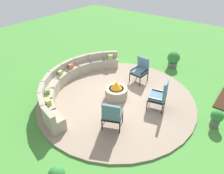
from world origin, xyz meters
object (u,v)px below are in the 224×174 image
Objects in this scene: lounge_chair_front_left at (112,114)px; lounge_chair_front_right at (160,95)px; fire_pit at (116,92)px; potted_plant_0 at (173,59)px; curved_stone_bench at (71,80)px; lounge_chair_back_left at (140,69)px; potted_plant_2 at (217,118)px.

lounge_chair_front_right is at bearing 42.90° from lounge_chair_front_left.
potted_plant_0 reaches higher than fire_pit.
lounge_chair_front_right is 1.43× the size of potted_plant_0.
curved_stone_bench is 2.85m from lounge_chair_back_left.
lounge_chair_front_left is at bearing -177.04° from potted_plant_0.
potted_plant_2 is at bearing 14.54° from lounge_chair_front_left.
potted_plant_0 is 4.03m from potted_plant_2.
lounge_chair_back_left is (2.09, -1.91, 0.25)m from curved_stone_bench.
potted_plant_2 is (2.10, -2.47, -0.26)m from lounge_chair_front_left.
curved_stone_bench is 4.81× the size of lounge_chair_front_left.
lounge_chair_front_right reaches higher than potted_plant_2.
lounge_chair_front_left is at bearing -147.78° from fire_pit.
lounge_chair_back_left reaches higher than potted_plant_2.
potted_plant_0 is at bearing 67.22° from lounge_chair_front_left.
fire_pit is at bearing -74.68° from curved_stone_bench.
lounge_chair_front_left reaches higher than potted_plant_0.
lounge_chair_front_right reaches higher than potted_plant_0.
lounge_chair_front_left is at bearing -106.98° from curved_stone_bench.
lounge_chair_front_left is at bearing 108.77° from lounge_chair_back_left.
fire_pit is at bearing 171.13° from potted_plant_0.
lounge_chair_back_left is at bearing 166.09° from potted_plant_0.
fire_pit is 1.36× the size of potted_plant_2.
lounge_chair_front_left is (-0.82, -2.70, 0.25)m from curved_stone_bench.
curved_stone_bench is at bearing 105.32° from fire_pit.
lounge_chair_front_right is at bearing -163.96° from potted_plant_0.
curved_stone_bench is 4.88m from potted_plant_0.
lounge_chair_back_left is at bearing 75.84° from potted_plant_2.
fire_pit is 1.93m from curved_stone_bench.
lounge_chair_front_right is (1.76, -0.69, 0.02)m from lounge_chair_front_left.
lounge_chair_front_right is 1.88m from lounge_chair_back_left.
lounge_chair_front_right is (0.93, -3.39, 0.26)m from curved_stone_bench.
fire_pit is 0.81× the size of lounge_chair_front_left.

